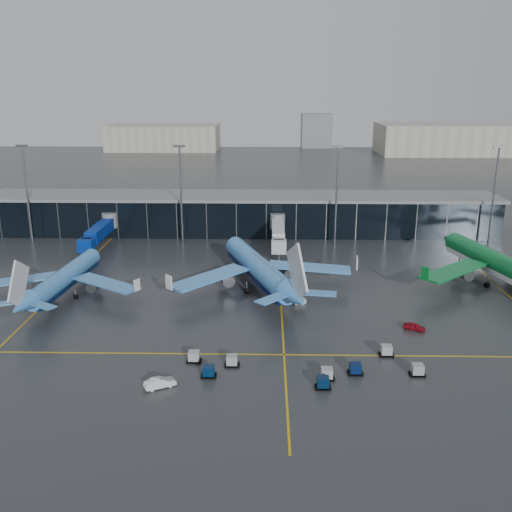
{
  "coord_description": "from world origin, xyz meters",
  "views": [
    {
      "loc": [
        7.33,
        -94.7,
        39.58
      ],
      "look_at": [
        5.0,
        18.0,
        6.0
      ],
      "focal_mm": 40.0,
      "sensor_mm": 36.0,
      "label": 1
    }
  ],
  "objects_px": {
    "airliner_arkefly": "(64,267)",
    "service_van_red": "(414,327)",
    "airliner_aer_lingus": "(498,250)",
    "mobile_airstair": "(298,298)",
    "service_van_white": "(160,383)",
    "airliner_klm_near": "(258,255)",
    "baggage_carts": "(305,367)"
  },
  "relations": [
    {
      "from": "airliner_klm_near",
      "to": "mobile_airstair",
      "type": "height_order",
      "value": "airliner_klm_near"
    },
    {
      "from": "airliner_arkefly",
      "to": "service_van_white",
      "type": "relative_size",
      "value": 8.81
    },
    {
      "from": "airliner_aer_lingus",
      "to": "service_van_white",
      "type": "xyz_separation_m",
      "value": [
        -62.26,
        -44.78,
        -6.33
      ]
    },
    {
      "from": "airliner_arkefly",
      "to": "airliner_aer_lingus",
      "type": "bearing_deg",
      "value": 10.74
    },
    {
      "from": "airliner_aer_lingus",
      "to": "mobile_airstair",
      "type": "distance_m",
      "value": 43.8
    },
    {
      "from": "service_van_white",
      "to": "mobile_airstair",
      "type": "bearing_deg",
      "value": -59.79
    },
    {
      "from": "mobile_airstair",
      "to": "service_van_white",
      "type": "distance_m",
      "value": 38.92
    },
    {
      "from": "airliner_arkefly",
      "to": "service_van_white",
      "type": "distance_m",
      "value": 43.87
    },
    {
      "from": "service_van_red",
      "to": "airliner_arkefly",
      "type": "bearing_deg",
      "value": 104.39
    },
    {
      "from": "airliner_arkefly",
      "to": "airliner_aer_lingus",
      "type": "distance_m",
      "value": 87.77
    },
    {
      "from": "mobile_airstair",
      "to": "airliner_klm_near",
      "type": "bearing_deg",
      "value": 118.27
    },
    {
      "from": "airliner_arkefly",
      "to": "service_van_red",
      "type": "height_order",
      "value": "airliner_arkefly"
    },
    {
      "from": "airliner_klm_near",
      "to": "mobile_airstair",
      "type": "relative_size",
      "value": 12.29
    },
    {
      "from": "airliner_klm_near",
      "to": "baggage_carts",
      "type": "xyz_separation_m",
      "value": [
        7.4,
        -35.71,
        -6.27
      ]
    },
    {
      "from": "airliner_arkefly",
      "to": "service_van_white",
      "type": "bearing_deg",
      "value": -50.16
    },
    {
      "from": "airliner_aer_lingus",
      "to": "airliner_arkefly",
      "type": "bearing_deg",
      "value": 172.89
    },
    {
      "from": "baggage_carts",
      "to": "service_van_red",
      "type": "xyz_separation_m",
      "value": [
        19.42,
        15.19,
        -0.14
      ]
    },
    {
      "from": "baggage_carts",
      "to": "service_van_red",
      "type": "bearing_deg",
      "value": 38.03
    },
    {
      "from": "service_van_red",
      "to": "service_van_white",
      "type": "height_order",
      "value": "service_van_white"
    },
    {
      "from": "mobile_airstair",
      "to": "baggage_carts",
      "type": "bearing_deg",
      "value": -108.63
    },
    {
      "from": "airliner_arkefly",
      "to": "airliner_aer_lingus",
      "type": "height_order",
      "value": "airliner_aer_lingus"
    },
    {
      "from": "service_van_white",
      "to": "baggage_carts",
      "type": "bearing_deg",
      "value": -104.5
    },
    {
      "from": "airliner_arkefly",
      "to": "mobile_airstair",
      "type": "height_order",
      "value": "airliner_arkefly"
    },
    {
      "from": "airliner_klm_near",
      "to": "airliner_aer_lingus",
      "type": "xyz_separation_m",
      "value": [
        49.5,
        4.25,
        0.02
      ]
    },
    {
      "from": "airliner_arkefly",
      "to": "baggage_carts",
      "type": "relative_size",
      "value": 1.1
    },
    {
      "from": "service_van_red",
      "to": "airliner_klm_near",
      "type": "bearing_deg",
      "value": 80.58
    },
    {
      "from": "mobile_airstair",
      "to": "service_van_red",
      "type": "height_order",
      "value": "mobile_airstair"
    },
    {
      "from": "baggage_carts",
      "to": "mobile_airstair",
      "type": "relative_size",
      "value": 9.3
    },
    {
      "from": "airliner_klm_near",
      "to": "airliner_aer_lingus",
      "type": "height_order",
      "value": "airliner_aer_lingus"
    },
    {
      "from": "service_van_red",
      "to": "service_van_white",
      "type": "xyz_separation_m",
      "value": [
        -39.57,
        -20.01,
        0.09
      ]
    },
    {
      "from": "baggage_carts",
      "to": "airliner_aer_lingus",
      "type": "bearing_deg",
      "value": 43.5
    },
    {
      "from": "airliner_arkefly",
      "to": "service_van_red",
      "type": "relative_size",
      "value": 10.49
    }
  ]
}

